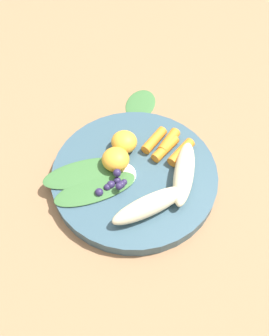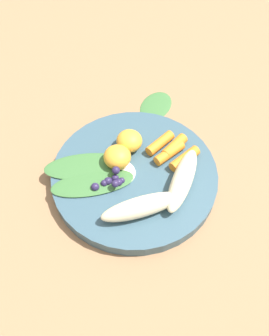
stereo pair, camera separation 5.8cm
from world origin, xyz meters
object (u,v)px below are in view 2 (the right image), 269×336
(bowl, at_px, (134,175))
(orange_segment_near, at_px, (117,157))
(banana_peeled_left, at_px, (182,180))
(kale_leaf_stray, at_px, (156,105))
(banana_peeled_right, at_px, (141,207))

(bowl, distance_m, orange_segment_near, 0.04)
(banana_peeled_left, xyz_separation_m, kale_leaf_stray, (-0.19, 0.07, -0.04))
(orange_segment_near, bearing_deg, banana_peeled_right, -6.54)
(banana_peeled_right, height_order, orange_segment_near, orange_segment_near)
(banana_peeled_right, relative_size, kale_leaf_stray, 1.46)
(banana_peeled_left, bearing_deg, banana_peeled_right, 147.88)
(banana_peeled_right, bearing_deg, banana_peeled_left, 18.80)
(banana_peeled_right, bearing_deg, kale_leaf_stray, 64.78)
(orange_segment_near, relative_size, kale_leaf_stray, 0.53)
(banana_peeled_left, height_order, orange_segment_near, orange_segment_near)
(bowl, relative_size, kale_leaf_stray, 3.21)
(bowl, distance_m, banana_peeled_right, 0.08)
(orange_segment_near, height_order, kale_leaf_stray, orange_segment_near)
(kale_leaf_stray, bearing_deg, orange_segment_near, -177.31)
(banana_peeled_left, relative_size, banana_peeled_right, 1.00)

